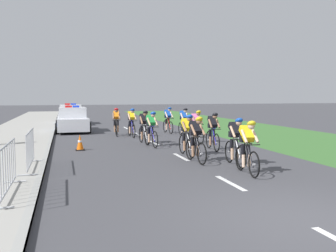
% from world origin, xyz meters
% --- Properties ---
extents(ground_plane, '(160.00, 160.00, 0.00)m').
position_xyz_m(ground_plane, '(0.00, 0.00, 0.00)').
color(ground_plane, '#424247').
extents(sidewalk_slab, '(3.79, 60.00, 0.12)m').
position_xyz_m(sidewalk_slab, '(-6.47, 14.00, 0.06)').
color(sidewalk_slab, '#A3A099').
rests_on(sidewalk_slab, ground).
extents(kerb_edge, '(0.16, 60.00, 0.13)m').
position_xyz_m(kerb_edge, '(-4.65, 14.00, 0.07)').
color(kerb_edge, '#9E9E99').
rests_on(kerb_edge, ground).
extents(grass_verge, '(7.00, 60.00, 0.01)m').
position_xyz_m(grass_verge, '(7.41, 14.00, 0.00)').
color(grass_verge, '#3D7033').
rests_on(grass_verge, ground).
extents(lane_markings_centre, '(0.14, 21.60, 0.01)m').
position_xyz_m(lane_markings_centre, '(0.00, 8.83, 0.00)').
color(lane_markings_centre, white).
rests_on(lane_markings_centre, ground).
extents(cyclist_lead, '(0.45, 1.72, 1.56)m').
position_xyz_m(cyclist_lead, '(0.90, 3.64, 0.79)').
color(cyclist_lead, black).
rests_on(cyclist_lead, ground).
extents(cyclist_second, '(0.44, 1.72, 1.56)m').
position_xyz_m(cyclist_second, '(1.15, 4.84, 0.79)').
color(cyclist_second, black).
rests_on(cyclist_second, ground).
extents(cyclist_third, '(0.43, 1.72, 1.56)m').
position_xyz_m(cyclist_third, '(0.15, 5.72, 0.79)').
color(cyclist_third, black).
rests_on(cyclist_third, ground).
extents(cyclist_fourth, '(0.42, 1.72, 1.56)m').
position_xyz_m(cyclist_fourth, '(0.30, 7.02, 0.79)').
color(cyclist_fourth, black).
rests_on(cyclist_fourth, ground).
extents(cyclist_fifth, '(0.44, 1.72, 1.56)m').
position_xyz_m(cyclist_fifth, '(1.75, 8.05, 0.79)').
color(cyclist_fifth, black).
rests_on(cyclist_fifth, ground).
extents(cyclist_sixth, '(0.45, 1.72, 1.56)m').
position_xyz_m(cyclist_sixth, '(-0.41, 9.67, 0.79)').
color(cyclist_sixth, black).
rests_on(cyclist_sixth, ground).
extents(cyclist_seventh, '(0.43, 1.72, 1.56)m').
position_xyz_m(cyclist_seventh, '(1.86, 10.25, 0.79)').
color(cyclist_seventh, black).
rests_on(cyclist_seventh, ground).
extents(cyclist_eighth, '(0.43, 1.72, 1.56)m').
position_xyz_m(cyclist_eighth, '(-0.52, 10.66, 0.79)').
color(cyclist_eighth, black).
rests_on(cyclist_eighth, ground).
extents(cyclist_ninth, '(0.42, 1.72, 1.56)m').
position_xyz_m(cyclist_ninth, '(-0.57, 13.49, 0.79)').
color(cyclist_ninth, black).
rests_on(cyclist_ninth, ground).
extents(cyclist_tenth, '(0.43, 1.72, 1.56)m').
position_xyz_m(cyclist_tenth, '(1.82, 14.81, 0.79)').
color(cyclist_tenth, black).
rests_on(cyclist_tenth, ground).
extents(cyclist_eleventh, '(0.42, 1.72, 1.56)m').
position_xyz_m(cyclist_eleventh, '(2.23, 13.15, 0.79)').
color(cyclist_eleventh, black).
rests_on(cyclist_eleventh, ground).
extents(cyclist_twelfth, '(0.45, 1.72, 1.56)m').
position_xyz_m(cyclist_twelfth, '(-1.27, 14.34, 0.79)').
color(cyclist_twelfth, black).
rests_on(cyclist_twelfth, ground).
extents(police_car_nearest, '(2.02, 4.41, 1.59)m').
position_xyz_m(police_car_nearest, '(-3.52, 17.40, 0.68)').
color(police_car_nearest, silver).
rests_on(police_car_nearest, ground).
extents(police_car_second, '(2.03, 4.41, 1.59)m').
position_xyz_m(police_car_second, '(-3.52, 23.41, 0.68)').
color(police_car_second, white).
rests_on(police_car_second, ground).
extents(crowd_barrier_front, '(0.51, 2.32, 1.07)m').
position_xyz_m(crowd_barrier_front, '(-5.17, 2.81, 0.65)').
color(crowd_barrier_front, '#B7BABF').
rests_on(crowd_barrier_front, sidewalk_slab).
extents(crowd_barrier_middle, '(0.51, 2.32, 1.07)m').
position_xyz_m(crowd_barrier_middle, '(-4.96, 5.63, 0.65)').
color(crowd_barrier_middle, '#B7BABF').
rests_on(crowd_barrier_middle, sidewalk_slab).
extents(traffic_cone_near, '(0.36, 0.36, 0.64)m').
position_xyz_m(traffic_cone_near, '(-3.41, 9.46, 0.31)').
color(traffic_cone_near, black).
rests_on(traffic_cone_near, ground).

